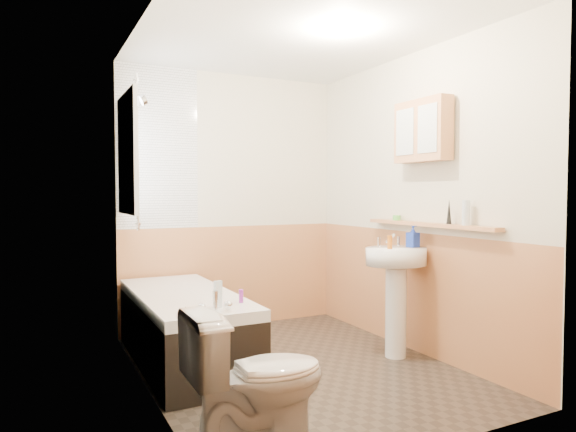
# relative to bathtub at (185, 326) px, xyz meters

# --- Properties ---
(floor) EXTENTS (2.80, 2.80, 0.00)m
(floor) POSITION_rel_bathtub_xyz_m (0.73, -0.49, -0.29)
(floor) COLOR #2B241E
(floor) RESTS_ON ground
(ceiling) EXTENTS (2.80, 2.80, 0.00)m
(ceiling) POSITION_rel_bathtub_xyz_m (0.73, -0.49, 2.21)
(ceiling) COLOR white
(ceiling) RESTS_ON ground
(wall_back) EXTENTS (2.20, 0.02, 2.50)m
(wall_back) POSITION_rel_bathtub_xyz_m (0.73, 0.92, 0.96)
(wall_back) COLOR beige
(wall_back) RESTS_ON ground
(wall_front) EXTENTS (2.20, 0.02, 2.50)m
(wall_front) POSITION_rel_bathtub_xyz_m (0.73, -1.90, 0.96)
(wall_front) COLOR beige
(wall_front) RESTS_ON ground
(wall_left) EXTENTS (0.02, 2.80, 2.50)m
(wall_left) POSITION_rel_bathtub_xyz_m (-0.38, -0.49, 0.96)
(wall_left) COLOR beige
(wall_left) RESTS_ON ground
(wall_right) EXTENTS (0.02, 2.80, 2.50)m
(wall_right) POSITION_rel_bathtub_xyz_m (1.84, -0.49, 0.96)
(wall_right) COLOR beige
(wall_right) RESTS_ON ground
(wainscot_right) EXTENTS (0.01, 2.80, 1.00)m
(wainscot_right) POSITION_rel_bathtub_xyz_m (1.82, -0.49, 0.21)
(wainscot_right) COLOR tan
(wainscot_right) RESTS_ON wall_right
(wainscot_front) EXTENTS (2.20, 0.01, 1.00)m
(wainscot_front) POSITION_rel_bathtub_xyz_m (0.73, -1.88, 0.21)
(wainscot_front) COLOR tan
(wainscot_front) RESTS_ON wall_front
(wainscot_back) EXTENTS (2.20, 0.01, 1.00)m
(wainscot_back) POSITION_rel_bathtub_xyz_m (0.73, 0.89, 0.21)
(wainscot_back) COLOR tan
(wainscot_back) RESTS_ON wall_back
(tile_cladding_left) EXTENTS (0.01, 2.80, 2.50)m
(tile_cladding_left) POSITION_rel_bathtub_xyz_m (-0.36, -0.49, 0.96)
(tile_cladding_left) COLOR white
(tile_cladding_left) RESTS_ON wall_left
(tile_return_back) EXTENTS (0.75, 0.01, 1.50)m
(tile_return_back) POSITION_rel_bathtub_xyz_m (0.01, 0.89, 1.46)
(tile_return_back) COLOR white
(tile_return_back) RESTS_ON wall_back
(window) EXTENTS (0.03, 0.79, 0.99)m
(window) POSITION_rel_bathtub_xyz_m (-0.33, 0.46, 1.36)
(window) COLOR white
(window) RESTS_ON wall_left
(bathtub) EXTENTS (0.70, 1.69, 0.69)m
(bathtub) POSITION_rel_bathtub_xyz_m (0.00, 0.00, 0.00)
(bathtub) COLOR black
(bathtub) RESTS_ON floor
(shower_riser) EXTENTS (0.10, 0.08, 1.19)m
(shower_riser) POSITION_rel_bathtub_xyz_m (-0.31, 0.13, 1.45)
(shower_riser) COLOR silver
(shower_riser) RESTS_ON wall_left
(toilet) EXTENTS (0.75, 0.42, 0.72)m
(toilet) POSITION_rel_bathtub_xyz_m (-0.03, -1.49, 0.07)
(toilet) COLOR white
(toilet) RESTS_ON floor
(sink) EXTENTS (0.52, 0.42, 1.00)m
(sink) POSITION_rel_bathtub_xyz_m (1.57, -0.62, 0.35)
(sink) COLOR white
(sink) RESTS_ON floor
(pine_shelf) EXTENTS (0.10, 1.41, 0.03)m
(pine_shelf) POSITION_rel_bathtub_xyz_m (1.77, -0.76, 0.79)
(pine_shelf) COLOR tan
(pine_shelf) RESTS_ON wall_right
(medicine_cabinet) EXTENTS (0.14, 0.55, 0.49)m
(medicine_cabinet) POSITION_rel_bathtub_xyz_m (1.74, -0.71, 1.53)
(medicine_cabinet) COLOR tan
(medicine_cabinet) RESTS_ON wall_right
(foam_can) EXTENTS (0.06, 0.06, 0.18)m
(foam_can) POSITION_rel_bathtub_xyz_m (1.77, -1.16, 0.90)
(foam_can) COLOR silver
(foam_can) RESTS_ON pine_shelf
(green_bottle) EXTENTS (0.04, 0.04, 0.19)m
(green_bottle) POSITION_rel_bathtub_xyz_m (1.77, -0.99, 0.90)
(green_bottle) COLOR black
(green_bottle) RESTS_ON pine_shelf
(black_jar) EXTENTS (0.08, 0.08, 0.04)m
(black_jar) POSITION_rel_bathtub_xyz_m (1.77, -0.37, 0.83)
(black_jar) COLOR #59C647
(black_jar) RESTS_ON pine_shelf
(soap_bottle) EXTENTS (0.10, 0.19, 0.08)m
(soap_bottle) POSITION_rel_bathtub_xyz_m (1.71, -0.65, 0.64)
(soap_bottle) COLOR #19339E
(soap_bottle) RESTS_ON sink
(clear_bottle) EXTENTS (0.04, 0.04, 0.11)m
(clear_bottle) POSITION_rel_bathtub_xyz_m (1.46, -0.67, 0.65)
(clear_bottle) COLOR orange
(clear_bottle) RESTS_ON sink
(blue_gel) EXTENTS (0.06, 0.04, 0.18)m
(blue_gel) POSITION_rel_bathtub_xyz_m (0.06, -0.62, 0.36)
(blue_gel) COLOR silver
(blue_gel) RESTS_ON bathtub
(cream_jar) EXTENTS (0.10, 0.10, 0.05)m
(cream_jar) POSITION_rel_bathtub_xyz_m (-0.15, -0.71, 0.29)
(cream_jar) COLOR silver
(cream_jar) RESTS_ON bathtub
(orange_bottle) EXTENTS (0.03, 0.03, 0.09)m
(orange_bottle) POSITION_rel_bathtub_xyz_m (0.26, -0.55, 0.31)
(orange_bottle) COLOR purple
(orange_bottle) RESTS_ON bathtub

